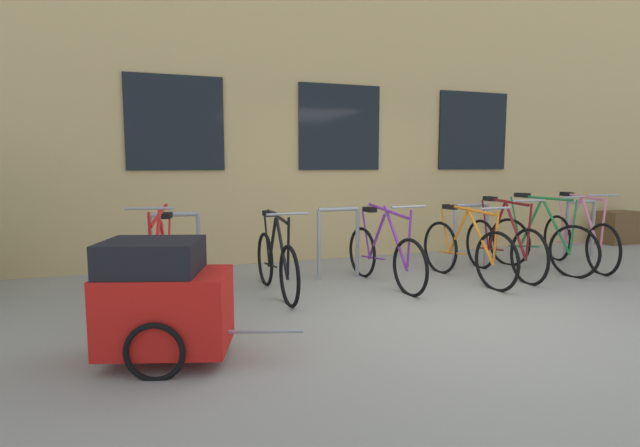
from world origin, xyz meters
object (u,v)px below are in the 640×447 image
(bicycle_green, at_px, (540,243))
(bicycle_maroon, at_px, (503,246))
(planter_box, at_px, (618,227))
(bicycle_purple, at_px, (384,255))
(bike_trailer, at_px, (163,299))
(bicycle_black, at_px, (276,262))
(bicycle_orange, at_px, (466,250))
(bicycle_red, at_px, (162,269))
(bicycle_pink, at_px, (578,239))

(bicycle_green, bearing_deg, bicycle_maroon, -173.89)
(planter_box, bearing_deg, bicycle_maroon, -158.66)
(bicycle_purple, height_order, bicycle_maroon, bicycle_maroon)
(bike_trailer, height_order, planter_box, bike_trailer)
(bicycle_green, xyz_separation_m, planter_box, (3.18, 1.43, -0.09))
(bicycle_purple, distance_m, bike_trailer, 3.05)
(bicycle_purple, xyz_separation_m, bike_trailer, (-2.60, -1.60, 0.10))
(bicycle_purple, distance_m, bicycle_black, 1.34)
(bicycle_maroon, bearing_deg, planter_box, 21.34)
(bicycle_black, height_order, bicycle_orange, bicycle_orange)
(bicycle_purple, bearing_deg, bicycle_green, 0.64)
(bicycle_red, bearing_deg, planter_box, 10.49)
(bicycle_purple, relative_size, bicycle_orange, 0.98)
(bike_trailer, bearing_deg, planter_box, 20.54)
(bicycle_orange, height_order, planter_box, bicycle_orange)
(bicycle_black, relative_size, bicycle_green, 1.01)
(bicycle_purple, xyz_separation_m, bicycle_orange, (1.07, -0.14, 0.01))
(bicycle_pink, relative_size, bicycle_maroon, 1.00)
(bicycle_purple, height_order, bicycle_black, bicycle_purple)
(bicycle_purple, height_order, bicycle_green, bicycle_green)
(bicycle_green, bearing_deg, bike_trailer, -161.93)
(bicycle_purple, relative_size, bicycle_maroon, 1.01)
(bicycle_black, xyz_separation_m, bicycle_green, (3.72, 0.02, 0.03))
(bike_trailer, bearing_deg, bicycle_pink, 16.22)
(bicycle_green, xyz_separation_m, bicycle_orange, (-1.31, -0.17, -0.01))
(bicycle_pink, height_order, planter_box, bicycle_pink)
(bicycle_maroon, bearing_deg, bicycle_purple, 178.50)
(bicycle_purple, distance_m, bicycle_pink, 3.11)
(bicycle_black, bearing_deg, bicycle_red, -177.48)
(bicycle_green, xyz_separation_m, bike_trailer, (-4.98, -1.62, 0.08))
(bicycle_pink, bearing_deg, bicycle_orange, -174.33)
(bicycle_red, bearing_deg, bicycle_pink, 1.06)
(bicycle_orange, bearing_deg, bicycle_maroon, 8.56)
(bicycle_pink, relative_size, bicycle_orange, 0.97)
(bicycle_maroon, height_order, bicycle_orange, bicycle_maroon)
(bicycle_red, relative_size, bicycle_pink, 0.96)
(bicycle_red, relative_size, bicycle_black, 1.00)
(bicycle_red, relative_size, bike_trailer, 1.11)
(bicycle_maroon, bearing_deg, bicycle_orange, -171.44)
(bicycle_pink, bearing_deg, bicycle_green, -177.32)
(bicycle_red, distance_m, bike_trailer, 1.56)
(bicycle_purple, bearing_deg, bicycle_orange, -7.56)
(bicycle_maroon, bearing_deg, bicycle_black, 178.99)
(bicycle_pink, relative_size, bike_trailer, 1.16)
(bicycle_red, xyz_separation_m, bicycle_orange, (3.63, -0.10, 0.00))
(bicycle_red, height_order, bicycle_maroon, bicycle_red)
(bicycle_orange, bearing_deg, bicycle_purple, 172.44)
(bicycle_purple, relative_size, bicycle_green, 1.06)
(planter_box, bearing_deg, bicycle_purple, -165.30)
(bicycle_red, height_order, bicycle_pink, bicycle_pink)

